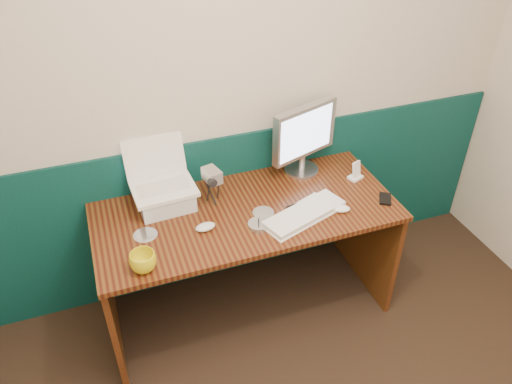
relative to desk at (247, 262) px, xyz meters
name	(u,v)px	position (x,y,z in m)	size (l,w,h in m)	color
back_wall	(226,94)	(0.02, 0.37, 0.88)	(3.50, 0.04, 2.50)	beige
wainscot	(231,208)	(0.02, 0.36, 0.12)	(3.48, 0.02, 1.00)	#062E2D
desk	(247,262)	(0.00, 0.00, 0.00)	(1.60, 0.70, 0.75)	#39100A
laptop_riser	(165,198)	(-0.39, 0.18, 0.42)	(0.28, 0.24, 0.10)	silver
laptop	(161,169)	(-0.39, 0.18, 0.61)	(0.32, 0.25, 0.27)	white
monitor	(303,139)	(0.43, 0.25, 0.59)	(0.43, 0.12, 0.43)	#BBBABF
keyboard	(305,214)	(0.27, -0.15, 0.39)	(0.46, 0.15, 0.03)	white
mouse_right	(341,209)	(0.47, -0.18, 0.39)	(0.10, 0.06, 0.03)	white
mouse_left	(205,227)	(-0.25, -0.08, 0.39)	(0.10, 0.06, 0.03)	silver
mug	(143,262)	(-0.58, -0.26, 0.42)	(0.12, 0.12, 0.10)	yellow
camcorder	(213,186)	(-0.14, 0.14, 0.48)	(0.09, 0.13, 0.20)	silver
cd_spindle	(259,225)	(0.01, -0.15, 0.39)	(0.11, 0.11, 0.02)	silver
cd_loose_a	(145,235)	(-0.54, -0.02, 0.38)	(0.12, 0.12, 0.00)	silver
cd_loose_b	(263,212)	(0.08, -0.05, 0.38)	(0.11, 0.11, 0.00)	silver
pen	(297,204)	(0.27, -0.04, 0.38)	(0.01, 0.01, 0.14)	black
papers	(312,202)	(0.36, -0.06, 0.38)	(0.16, 0.10, 0.00)	white
dock	(355,177)	(0.69, 0.07, 0.38)	(0.08, 0.06, 0.02)	white
music_player	(356,169)	(0.69, 0.07, 0.44)	(0.06, 0.01, 0.10)	white
pda	(385,199)	(0.74, -0.17, 0.38)	(0.06, 0.11, 0.01)	black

